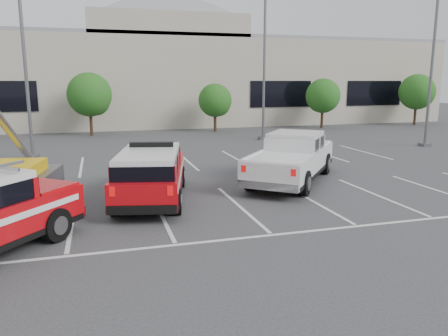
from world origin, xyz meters
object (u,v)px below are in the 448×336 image
object	(u,v)px
tree_mid_left	(91,96)
fire_chief_suv	(151,178)
white_pickup	(292,162)
convention_building	(144,76)
tree_mid_right	(216,101)
tree_right	(323,97)
light_pole_mid	(264,67)
light_pole_left	(25,62)
utility_rig	(6,191)
tree_far_right	(417,93)
light_pole_right	(432,65)

from	to	relation	value
tree_mid_left	fire_chief_suv	size ratio (longest dim) A/B	0.80
white_pickup	convention_building	bearing A→B (deg)	135.40
tree_mid_right	tree_right	size ratio (longest dim) A/B	0.90
light_pole_mid	light_pole_left	bearing A→B (deg)	-165.07
fire_chief_suv	utility_rig	distance (m)	4.69
convention_building	tree_far_right	xyz separation A→B (m)	(24.91, -9.82, -1.68)
tree_far_right	tree_mid_right	bearing A→B (deg)	-180.00
tree_mid_left	tree_far_right	size ratio (longest dim) A/B	1.00
white_pickup	tree_mid_left	bearing A→B (deg)	152.65
tree_mid_right	light_pole_left	xyz separation A→B (m)	(-13.09, -10.05, 2.68)
white_pickup	tree_right	bearing A→B (deg)	97.30
fire_chief_suv	tree_mid_right	bearing A→B (deg)	81.49
tree_right	utility_rig	world-z (taller)	tree_right
tree_mid_left	tree_mid_right	size ratio (longest dim) A/B	1.21
light_pole_left	utility_rig	distance (m)	11.40
tree_mid_left	white_pickup	distance (m)	20.76
convention_building	light_pole_right	world-z (taller)	convention_building
light_pole_right	light_pole_mid	bearing A→B (deg)	146.31
convention_building	tree_right	world-z (taller)	convention_building
light_pole_right	utility_rig	bearing A→B (deg)	-160.15
tree_mid_left	fire_chief_suv	distance (m)	20.59
convention_building	white_pickup	world-z (taller)	convention_building
tree_right	tree_far_right	size ratio (longest dim) A/B	0.91
fire_chief_suv	utility_rig	size ratio (longest dim) A/B	1.39
light_pole_mid	tree_right	bearing A→B (deg)	36.77
tree_mid_right	utility_rig	distance (m)	24.11
tree_right	tree_mid_left	bearing A→B (deg)	180.00
light_pole_right	white_pickup	xyz separation A→B (m)	(-12.68, -6.89, -4.37)
light_pole_right	utility_rig	distance (m)	25.33
light_pole_left	white_pickup	xyz separation A→B (m)	(11.32, -8.89, -4.37)
utility_rig	light_pole_left	bearing A→B (deg)	103.11
convention_building	tree_far_right	distance (m)	26.83
tree_far_right	light_pole_left	size ratio (longest dim) A/B	0.47
tree_mid_left	tree_right	bearing A→B (deg)	-0.00
convention_building	white_pickup	distance (m)	29.19
tree_mid_left	light_pole_mid	bearing A→B (deg)	-26.92
tree_mid_left	tree_right	distance (m)	20.00
light_pole_right	fire_chief_suv	world-z (taller)	light_pole_right
tree_mid_left	utility_rig	world-z (taller)	tree_mid_left
tree_mid_left	light_pole_left	bearing A→B (deg)	-107.10
tree_mid_right	white_pickup	distance (m)	19.09
tree_mid_right	utility_rig	xyz separation A→B (m)	(-12.55, -20.51, -1.79)
tree_far_right	utility_rig	distance (m)	38.54
tree_mid_left	light_pole_right	xyz separation A→B (m)	(20.91, -12.05, 2.14)
light_pole_mid	white_pickup	xyz separation A→B (m)	(-3.68, -12.89, -4.37)
tree_mid_left	tree_mid_right	xyz separation A→B (m)	(10.00, -0.00, -0.54)
tree_mid_right	tree_right	distance (m)	10.00
utility_rig	white_pickup	bearing A→B (deg)	18.46
tree_right	light_pole_left	bearing A→B (deg)	-156.49
tree_right	light_pole_left	size ratio (longest dim) A/B	0.43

